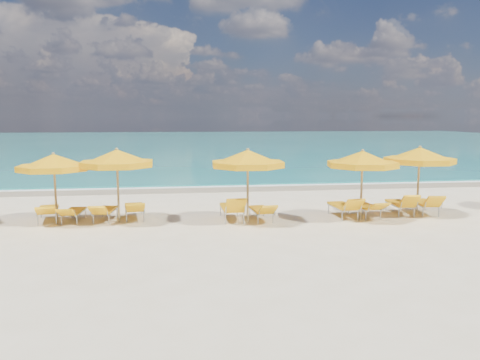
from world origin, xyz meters
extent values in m
plane|color=beige|center=(0.00, 0.00, 0.00)|extent=(120.00, 120.00, 0.00)
cube|color=#157A76|center=(0.00, 48.00, 0.00)|extent=(120.00, 80.00, 0.30)
cube|color=tan|center=(0.00, 7.40, 0.00)|extent=(120.00, 2.60, 0.01)
cube|color=white|center=(0.00, 8.20, 0.00)|extent=(120.00, 1.20, 0.03)
cube|color=white|center=(-6.00, 17.00, 0.00)|extent=(14.00, 0.36, 0.05)
cube|color=white|center=(8.00, 24.00, 0.00)|extent=(18.00, 0.30, 0.05)
cylinder|color=#A58A52|center=(-6.19, 0.49, 1.13)|extent=(0.07, 0.07, 2.25)
cone|color=#FFB00D|center=(-6.19, 0.49, 2.07)|extent=(2.97, 2.97, 0.45)
cylinder|color=#FFB00D|center=(-6.19, 0.49, 1.85)|extent=(3.00, 3.00, 0.18)
sphere|color=#A58A52|center=(-6.19, 0.49, 2.30)|extent=(0.10, 0.10, 0.10)
cylinder|color=#A58A52|center=(-4.20, 0.44, 1.19)|extent=(0.07, 0.07, 2.38)
cone|color=#FFB00D|center=(-4.20, 0.44, 2.19)|extent=(3.13, 3.13, 0.48)
cylinder|color=#FFB00D|center=(-4.20, 0.44, 1.95)|extent=(3.16, 3.16, 0.19)
sphere|color=#A58A52|center=(-4.20, 0.44, 2.43)|extent=(0.11, 0.11, 0.11)
cylinder|color=#A58A52|center=(0.02, -0.23, 1.19)|extent=(0.07, 0.07, 2.37)
cone|color=#FFB00D|center=(0.02, -0.23, 2.18)|extent=(3.11, 3.11, 0.47)
cylinder|color=#FFB00D|center=(0.02, -0.23, 1.95)|extent=(3.14, 3.14, 0.19)
sphere|color=#A58A52|center=(0.02, -0.23, 2.43)|extent=(0.11, 0.11, 0.11)
cylinder|color=#A58A52|center=(3.87, -0.35, 1.16)|extent=(0.07, 0.07, 2.31)
cone|color=#FFB00D|center=(3.87, -0.35, 2.13)|extent=(2.80, 2.80, 0.46)
cylinder|color=#FFB00D|center=(3.87, -0.35, 1.90)|extent=(2.83, 2.83, 0.19)
sphere|color=#A58A52|center=(3.87, -0.35, 2.37)|extent=(0.10, 0.10, 0.10)
cylinder|color=#A58A52|center=(6.20, 0.22, 1.19)|extent=(0.07, 0.07, 2.37)
cone|color=#FFB00D|center=(6.20, 0.22, 2.18)|extent=(3.15, 3.15, 0.47)
cylinder|color=#FFB00D|center=(6.20, 0.22, 1.95)|extent=(3.18, 3.18, 0.19)
sphere|color=#A58A52|center=(6.20, 0.22, 2.43)|extent=(0.11, 0.11, 0.11)
cube|color=#FFB60F|center=(-6.59, 1.03, 0.39)|extent=(0.84, 1.43, 0.08)
cube|color=#FFB60F|center=(-6.42, 0.09, 0.53)|extent=(0.70, 0.71, 0.35)
cube|color=#FFB60F|center=(-5.72, 0.85, 0.34)|extent=(0.62, 1.22, 0.07)
cube|color=#FFB60F|center=(-5.78, 0.02, 0.47)|extent=(0.57, 0.57, 0.31)
cube|color=#FFB60F|center=(-4.68, 0.86, 0.35)|extent=(0.68, 1.27, 0.07)
cube|color=#FFB60F|center=(-4.78, 0.02, 0.51)|extent=(0.60, 0.58, 0.37)
cube|color=#FFB60F|center=(-3.75, 1.04, 0.39)|extent=(0.77, 1.41, 0.08)
cube|color=#FFB60F|center=(-3.63, 0.10, 0.55)|extent=(0.67, 0.66, 0.38)
cube|color=#FFB60F|center=(-0.45, 0.38, 0.42)|extent=(0.68, 1.46, 0.09)
cube|color=#FFB60F|center=(-0.42, -0.57, 0.66)|extent=(0.66, 0.55, 0.54)
cube|color=#FFB60F|center=(0.53, 0.20, 0.35)|extent=(0.66, 1.27, 0.08)
cube|color=#FFB60F|center=(0.61, -0.64, 0.51)|extent=(0.59, 0.57, 0.37)
cube|color=#FFB60F|center=(3.45, 0.29, 0.39)|extent=(0.68, 1.38, 0.08)
cube|color=#FFB60F|center=(3.50, -0.62, 0.60)|extent=(0.63, 0.57, 0.47)
cube|color=#FFB60F|center=(4.23, 0.28, 0.39)|extent=(0.75, 1.40, 0.08)
cube|color=#FFB60F|center=(4.34, -0.67, 0.52)|extent=(0.66, 0.67, 0.34)
cube|color=#FFB60F|center=(5.68, 0.53, 0.38)|extent=(0.68, 1.35, 0.08)
cube|color=#FFB60F|center=(5.62, -0.34, 0.61)|extent=(0.62, 0.53, 0.50)
cube|color=#FFB60F|center=(6.62, 0.50, 0.38)|extent=(0.77, 1.40, 0.08)
cube|color=#FFB60F|center=(6.49, -0.39, 0.59)|extent=(0.66, 0.61, 0.47)
camera|label=1|loc=(-2.27, -15.16, 3.49)|focal=35.00mm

